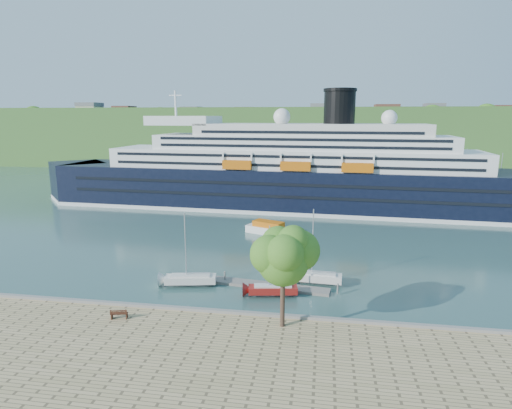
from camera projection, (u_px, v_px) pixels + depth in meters
name	position (u px, v px, depth m)	size (l,w,h in m)	color
ground	(198.00, 319.00, 44.44)	(400.00, 400.00, 0.00)	#2D514F
far_hillside	(296.00, 137.00, 182.18)	(400.00, 50.00, 24.00)	#396026
quay_coping	(197.00, 309.00, 44.01)	(220.00, 0.50, 0.30)	slate
cruise_ship	(281.00, 150.00, 95.78)	(118.18, 17.21, 26.54)	black
park_bench	(119.00, 313.00, 42.27)	(1.74, 0.71, 1.11)	#4A2315
promenade_tree	(283.00, 273.00, 39.77)	(6.52, 6.52, 10.80)	#34691B
floating_pontoon	(265.00, 285.00, 52.78)	(15.91, 1.94, 0.35)	gray
sailboat_white_near	(190.00, 252.00, 52.11)	(6.92, 1.92, 8.94)	silver
sailboat_red	(273.00, 263.00, 49.24)	(6.29, 1.75, 8.13)	maroon
sailboat_white_far	(317.00, 249.00, 52.70)	(7.10, 1.97, 9.17)	silver
tender_launch	(268.00, 227.00, 76.46)	(8.25, 2.82, 2.28)	#C75E0B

